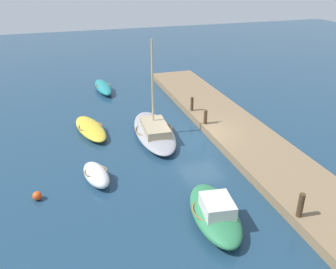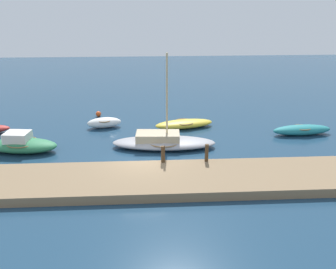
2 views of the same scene
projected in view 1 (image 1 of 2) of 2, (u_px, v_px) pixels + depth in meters
The scene contains 11 objects.
ground_plane at pixel (202, 138), 22.12m from camera, with size 84.00×84.00×0.00m, color navy.
dock_platform at pixel (236, 130), 22.64m from camera, with size 26.44×3.83×0.47m, color #846B4C.
rowboat_teal at pixel (103, 87), 30.11m from camera, with size 4.18×1.41×0.68m.
rowboat_yellow at pixel (90, 128), 22.74m from camera, with size 4.49×2.25×0.57m.
dinghy_white at pixel (96, 175), 17.60m from camera, with size 2.60×1.50×0.75m.
motorboat_green at pixel (215, 212), 14.78m from camera, with size 4.44×2.34×1.25m.
sailboat_grey at pixel (154, 130), 22.22m from camera, with size 6.62×2.65×5.94m.
mooring_post_mid_west at pixel (301, 205), 14.35m from camera, with size 0.24×0.24×1.07m, color #47331E.
mooring_post_mid_east at pixel (205, 117), 22.77m from camera, with size 0.22×0.22×0.93m, color #47331E.
mooring_post_east at pixel (192, 104), 24.82m from camera, with size 0.20×0.20×0.98m, color #47331E.
marker_buoy at pixel (37, 196), 16.29m from camera, with size 0.42×0.42×0.42m, color #E54C19.
Camera 1 is at (-18.29, 8.00, 9.77)m, focal length 38.32 mm.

